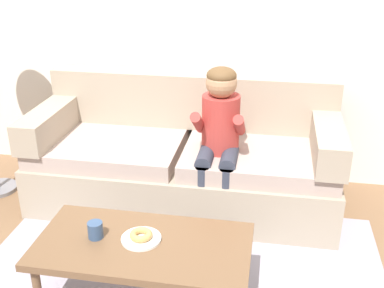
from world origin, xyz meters
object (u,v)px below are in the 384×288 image
(person_child, at_px, (219,132))
(mug, at_px, (95,230))
(couch, at_px, (185,160))
(coffee_table, at_px, (143,250))
(donut, at_px, (141,235))

(person_child, distance_m, mug, 1.14)
(couch, bearing_deg, coffee_table, -89.69)
(couch, relative_size, mug, 24.63)
(couch, height_order, coffee_table, couch)
(coffee_table, xyz_separation_m, mug, (-0.26, 0.00, 0.09))
(couch, xyz_separation_m, coffee_table, (0.01, -1.20, 0.05))
(couch, relative_size, person_child, 2.01)
(coffee_table, bearing_deg, couch, 90.31)
(couch, xyz_separation_m, donut, (-0.01, -1.17, 0.13))
(donut, distance_m, mug, 0.24)
(person_child, xyz_separation_m, donut, (-0.29, -0.97, -0.21))
(person_child, xyz_separation_m, mug, (-0.53, -0.99, -0.20))
(coffee_table, distance_m, mug, 0.27)
(mug, bearing_deg, person_child, 61.92)
(coffee_table, relative_size, donut, 9.32)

